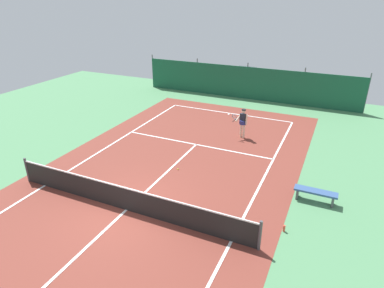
{
  "coord_description": "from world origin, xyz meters",
  "views": [
    {
      "loc": [
        6.5,
        -8.3,
        7.44
      ],
      "look_at": [
        0.58,
        4.61,
        0.9
      ],
      "focal_mm": 31.13,
      "sensor_mm": 36.0,
      "label": 1
    }
  ],
  "objects_px": {
    "tennis_player": "(243,121)",
    "parked_car": "(244,79)",
    "tennis_net": "(125,199)",
    "tennis_ball_near_player": "(178,169)",
    "water_bottle": "(284,228)",
    "courtside_bench": "(315,193)"
  },
  "relations": [
    {
      "from": "tennis_net",
      "to": "parked_car",
      "type": "distance_m",
      "value": 18.37
    },
    {
      "from": "tennis_player",
      "to": "parked_car",
      "type": "bearing_deg",
      "value": -49.54
    },
    {
      "from": "parked_car",
      "to": "tennis_player",
      "type": "bearing_deg",
      "value": -72.02
    },
    {
      "from": "tennis_ball_near_player",
      "to": "water_bottle",
      "type": "relative_size",
      "value": 0.28
    },
    {
      "from": "parked_car",
      "to": "water_bottle",
      "type": "relative_size",
      "value": 17.72
    },
    {
      "from": "tennis_player",
      "to": "parked_car",
      "type": "height_order",
      "value": "parked_car"
    },
    {
      "from": "tennis_player",
      "to": "courtside_bench",
      "type": "distance_m",
      "value": 6.58
    },
    {
      "from": "tennis_net",
      "to": "water_bottle",
      "type": "bearing_deg",
      "value": 12.4
    },
    {
      "from": "water_bottle",
      "to": "tennis_net",
      "type": "bearing_deg",
      "value": -167.6
    },
    {
      "from": "parked_car",
      "to": "water_bottle",
      "type": "bearing_deg",
      "value": -67.28
    },
    {
      "from": "tennis_ball_near_player",
      "to": "courtside_bench",
      "type": "bearing_deg",
      "value": -0.34
    },
    {
      "from": "tennis_net",
      "to": "parked_car",
      "type": "xyz_separation_m",
      "value": [
        -0.99,
        18.34,
        0.33
      ]
    },
    {
      "from": "tennis_ball_near_player",
      "to": "water_bottle",
      "type": "xyz_separation_m",
      "value": [
        5.22,
        -2.33,
        0.09
      ]
    },
    {
      "from": "tennis_net",
      "to": "tennis_player",
      "type": "relative_size",
      "value": 6.17
    },
    {
      "from": "tennis_player",
      "to": "courtside_bench",
      "type": "height_order",
      "value": "tennis_player"
    },
    {
      "from": "tennis_player",
      "to": "water_bottle",
      "type": "xyz_separation_m",
      "value": [
        3.66,
        -7.15,
        -0.84
      ]
    },
    {
      "from": "parked_car",
      "to": "courtside_bench",
      "type": "relative_size",
      "value": 2.66
    },
    {
      "from": "tennis_ball_near_player",
      "to": "water_bottle",
      "type": "height_order",
      "value": "water_bottle"
    },
    {
      "from": "water_bottle",
      "to": "courtside_bench",
      "type": "bearing_deg",
      "value": 72.15
    },
    {
      "from": "tennis_net",
      "to": "courtside_bench",
      "type": "xyz_separation_m",
      "value": [
        6.31,
        3.52,
        -0.14
      ]
    },
    {
      "from": "tennis_player",
      "to": "parked_car",
      "type": "xyz_separation_m",
      "value": [
        -2.9,
        9.97,
        -0.12
      ]
    },
    {
      "from": "tennis_ball_near_player",
      "to": "courtside_bench",
      "type": "distance_m",
      "value": 5.97
    }
  ]
}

